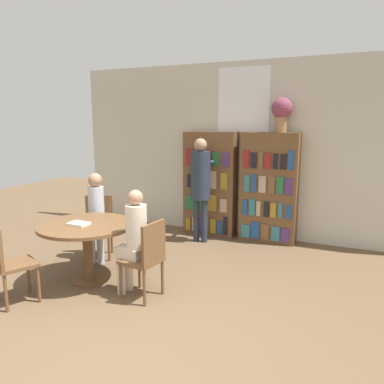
{
  "coord_description": "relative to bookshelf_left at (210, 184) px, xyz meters",
  "views": [
    {
      "loc": [
        1.87,
        -2.5,
        1.99
      ],
      "look_at": [
        -0.19,
        2.08,
        1.05
      ],
      "focal_mm": 35.0,
      "sensor_mm": 36.0,
      "label": 1
    }
  ],
  "objects": [
    {
      "name": "bookshelf_left",
      "position": [
        0.0,
        0.0,
        0.0
      ],
      "size": [
        0.93,
        0.34,
        1.83
      ],
      "color": "brown",
      "rests_on": "ground_plane"
    },
    {
      "name": "open_book_on_table",
      "position": [
        -0.69,
        -2.65,
        -0.14
      ],
      "size": [
        0.24,
        0.18,
        0.03
      ],
      "color": "silver",
      "rests_on": "reading_table"
    },
    {
      "name": "chair_left_side",
      "position": [
        -1.1,
        -1.76,
        -0.4
      ],
      "size": [
        0.55,
        0.55,
        0.91
      ],
      "rotation": [
        0.0,
        0.0,
        -2.63
      ],
      "color": "brown",
      "rests_on": "ground_plane"
    },
    {
      "name": "wall_back",
      "position": [
        0.53,
        0.19,
        0.6
      ],
      "size": [
        6.4,
        0.07,
        3.0
      ],
      "color": "beige",
      "rests_on": "ground_plane"
    },
    {
      "name": "bookshelf_right",
      "position": [
        1.05,
        -0.0,
        -0.0
      ],
      "size": [
        0.93,
        0.34,
        1.83
      ],
      "color": "brown",
      "rests_on": "ground_plane"
    },
    {
      "name": "chair_near_camera",
      "position": [
        -1.02,
        -3.41,
        -0.4
      ],
      "size": [
        0.53,
        0.53,
        0.91
      ],
      "rotation": [
        0.0,
        0.0,
        -0.43
      ],
      "color": "brown",
      "rests_on": "ground_plane"
    },
    {
      "name": "seated_reader_right",
      "position": [
        0.1,
        -2.65,
        -0.21
      ],
      "size": [
        0.37,
        0.28,
        1.25
      ],
      "rotation": [
        0.0,
        0.0,
        1.46
      ],
      "color": "beige",
      "rests_on": "ground_plane"
    },
    {
      "name": "chair_far_side",
      "position": [
        0.28,
        -2.67,
        -0.4
      ],
      "size": [
        0.44,
        0.44,
        0.91
      ],
      "rotation": [
        0.0,
        0.0,
        1.46
      ],
      "color": "brown",
      "rests_on": "ground_plane"
    },
    {
      "name": "ground_plane",
      "position": [
        0.53,
        -3.61,
        -0.91
      ],
      "size": [
        16.0,
        16.0,
        0.0
      ],
      "primitive_type": "plane",
      "color": "brown"
    },
    {
      "name": "reading_table",
      "position": [
        -0.64,
        -2.56,
        -0.29
      ],
      "size": [
        1.18,
        1.18,
        0.75
      ],
      "color": "brown",
      "rests_on": "ground_plane"
    },
    {
      "name": "flower_vase",
      "position": [
        1.21,
        0.0,
        1.25
      ],
      "size": [
        0.33,
        0.33,
        0.54
      ],
      "color": "#997047",
      "rests_on": "bookshelf_right"
    },
    {
      "name": "seated_reader_left",
      "position": [
        -1.01,
        -1.92,
        -0.19
      ],
      "size": [
        0.35,
        0.39,
        1.28
      ],
      "rotation": [
        0.0,
        0.0,
        -2.63
      ],
      "color": "#B2B7C6",
      "rests_on": "ground_plane"
    },
    {
      "name": "librarian_standing",
      "position": [
        0.02,
        -0.5,
        0.16
      ],
      "size": [
        0.32,
        0.59,
        1.73
      ],
      "color": "#232D3D",
      "rests_on": "ground_plane"
    }
  ]
}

